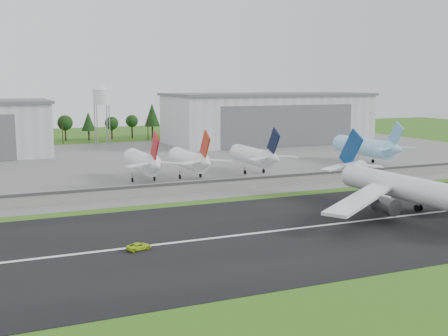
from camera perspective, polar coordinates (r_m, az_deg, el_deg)
name	(u,v)px	position (r m, az deg, el deg)	size (l,w,h in m)	color
ground	(316,242)	(110.79, 9.36, -7.43)	(600.00, 600.00, 0.00)	#315815
runway	(290,229)	(119.00, 6.77, -6.21)	(320.00, 60.00, 0.10)	black
runway_centerline	(290,229)	(118.99, 6.77, -6.18)	(220.00, 1.00, 0.02)	white
apron	(149,162)	(219.45, -7.67, 0.63)	(320.00, 150.00, 0.10)	slate
blast_fence	(211,185)	(158.23, -1.35, -1.77)	(240.00, 0.61, 3.50)	gray
hangar_east	(267,118)	(287.52, 4.42, 5.10)	(102.00, 47.00, 25.20)	silver
water_tower	(101,95)	(279.60, -12.37, 7.27)	(8.40, 8.40, 29.40)	#99999E
utility_poles	(107,142)	(296.79, -11.81, 2.60)	(230.00, 3.00, 12.00)	black
treeline	(101,139)	(311.44, -12.36, 2.86)	(320.00, 16.00, 22.00)	black
main_airliner	(413,195)	(136.02, 18.65, -2.64)	(57.19, 59.23, 18.17)	white
ground_vehicle	(139,246)	(105.11, -8.64, -7.87)	(2.16, 4.68, 1.30)	#B9DD1A
parked_jet_red_a	(144,162)	(173.63, -8.10, 0.58)	(7.36, 31.29, 16.82)	white
parked_jet_red_b	(192,160)	(178.19, -3.31, 0.82)	(7.36, 31.29, 16.67)	white
parked_jet_navy	(256,156)	(187.13, 3.31, 1.20)	(7.36, 31.29, 16.70)	white
parked_jet_skyblue	(368,147)	(217.50, 14.44, 2.09)	(7.36, 37.29, 17.12)	#91D7FB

